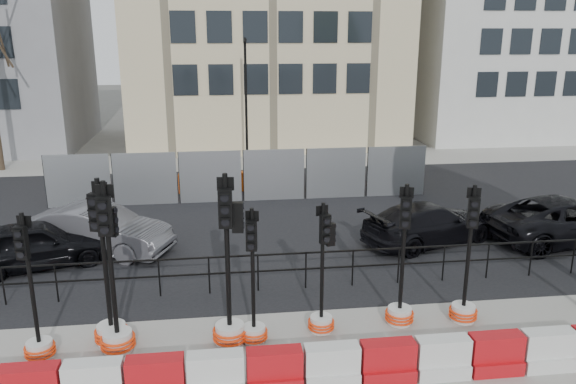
{
  "coord_description": "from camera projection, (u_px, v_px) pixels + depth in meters",
  "views": [
    {
      "loc": [
        -0.86,
        -11.59,
        6.26
      ],
      "look_at": [
        0.98,
        3.0,
        2.05
      ],
      "focal_mm": 35.0,
      "sensor_mm": 36.0,
      "label": 1
    }
  ],
  "objects": [
    {
      "name": "traffic_signal_h",
      "position": [
        465.0,
        294.0,
        12.43
      ],
      "size": [
        0.62,
        0.62,
        3.17
      ],
      "rotation": [
        0.0,
        0.0,
        -0.31
      ],
      "color": "silver",
      "rests_on": "ground"
    },
    {
      "name": "ground",
      "position": [
        262.0,
        315.0,
        12.89
      ],
      "size": [
        120.0,
        120.0,
        0.0
      ],
      "primitive_type": "plane",
      "color": "#51514C",
      "rests_on": "ground"
    },
    {
      "name": "sidewalk_far",
      "position": [
        236.0,
        161.0,
        28.14
      ],
      "size": [
        40.0,
        4.0,
        0.02
      ],
      "primitive_type": "cube",
      "color": "gray",
      "rests_on": "ground"
    },
    {
      "name": "traffic_signal_g",
      "position": [
        400.0,
        297.0,
        12.3
      ],
      "size": [
        0.63,
        0.63,
        3.22
      ],
      "rotation": [
        0.0,
        0.0,
        -0.33
      ],
      "color": "silver",
      "rests_on": "ground"
    },
    {
      "name": "kerb_railing",
      "position": [
        258.0,
        266.0,
        13.84
      ],
      "size": [
        18.0,
        0.04,
        1.0
      ],
      "color": "black",
      "rests_on": "ground"
    },
    {
      "name": "car_a",
      "position": [
        35.0,
        244.0,
        15.33
      ],
      "size": [
        3.95,
        4.87,
        1.33
      ],
      "primitive_type": "imported",
      "rotation": [
        0.0,
        0.0,
        1.9
      ],
      "color": "black",
      "rests_on": "ground"
    },
    {
      "name": "car_d",
      "position": [
        567.0,
        220.0,
        17.24
      ],
      "size": [
        3.65,
        5.64,
        1.4
      ],
      "primitive_type": "imported",
      "rotation": [
        0.0,
        0.0,
        1.7
      ],
      "color": "black",
      "rests_on": "ground"
    },
    {
      "name": "car_c",
      "position": [
        429.0,
        223.0,
        17.1
      ],
      "size": [
        4.56,
        5.49,
        1.26
      ],
      "primitive_type": "imported",
      "rotation": [
        0.0,
        0.0,
        1.92
      ],
      "color": "black",
      "rests_on": "ground"
    },
    {
      "name": "heras_fencing",
      "position": [
        256.0,
        179.0,
        22.18
      ],
      "size": [
        14.33,
        1.72,
        2.0
      ],
      "color": "#919499",
      "rests_on": "ground"
    },
    {
      "name": "car_b",
      "position": [
        99.0,
        230.0,
        16.33
      ],
      "size": [
        4.43,
        5.27,
        1.4
      ],
      "primitive_type": "imported",
      "rotation": [
        0.0,
        0.0,
        1.19
      ],
      "color": "#535258",
      "rests_on": "ground"
    },
    {
      "name": "traffic_signal_e",
      "position": [
        254.0,
        316.0,
        11.59
      ],
      "size": [
        0.58,
        0.58,
        2.94
      ],
      "rotation": [
        0.0,
        0.0,
        -0.19
      ],
      "color": "silver",
      "rests_on": "ground"
    },
    {
      "name": "building_white",
      "position": [
        513.0,
        2.0,
        33.7
      ],
      "size": [
        12.0,
        9.06,
        16.0
      ],
      "color": "silver",
      "rests_on": "ground"
    },
    {
      "name": "lamp_post_far",
      "position": [
        246.0,
        99.0,
        26.35
      ],
      "size": [
        0.12,
        0.56,
        6.0
      ],
      "color": "black",
      "rests_on": "ground"
    },
    {
      "name": "barrier_row",
      "position": [
        275.0,
        371.0,
        10.12
      ],
      "size": [
        13.6,
        0.5,
        0.8
      ],
      "color": "red",
      "rests_on": "ground"
    },
    {
      "name": "traffic_signal_b",
      "position": [
        109.0,
        307.0,
        11.46
      ],
      "size": [
        0.7,
        0.7,
        3.56
      ],
      "rotation": [
        0.0,
        0.0,
        -0.34
      ],
      "color": "silver",
      "rests_on": "ground"
    },
    {
      "name": "road",
      "position": [
        246.0,
        218.0,
        19.56
      ],
      "size": [
        40.0,
        14.0,
        0.03
      ],
      "primitive_type": "cube",
      "color": "black",
      "rests_on": "ground"
    },
    {
      "name": "traffic_signal_f",
      "position": [
        322.0,
        302.0,
        11.98
      ],
      "size": [
        0.57,
        0.57,
        2.92
      ],
      "rotation": [
        0.0,
        0.0,
        0.26
      ],
      "color": "silver",
      "rests_on": "ground"
    },
    {
      "name": "traffic_signal_c",
      "position": [
        116.0,
        319.0,
        11.21
      ],
      "size": [
        0.71,
        0.71,
        3.59
      ],
      "rotation": [
        0.0,
        0.0,
        -0.03
      ],
      "color": "silver",
      "rests_on": "ground"
    },
    {
      "name": "traffic_signal_a",
      "position": [
        37.0,
        330.0,
        11.0
      ],
      "size": [
        0.6,
        0.6,
        3.04
      ],
      "rotation": [
        0.0,
        0.0,
        -0.24
      ],
      "color": "silver",
      "rests_on": "ground"
    },
    {
      "name": "traffic_signal_d",
      "position": [
        230.0,
        306.0,
        11.45
      ],
      "size": [
        0.72,
        0.72,
        3.66
      ],
      "rotation": [
        0.0,
        0.0,
        -0.09
      ],
      "color": "silver",
      "rests_on": "ground"
    }
  ]
}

